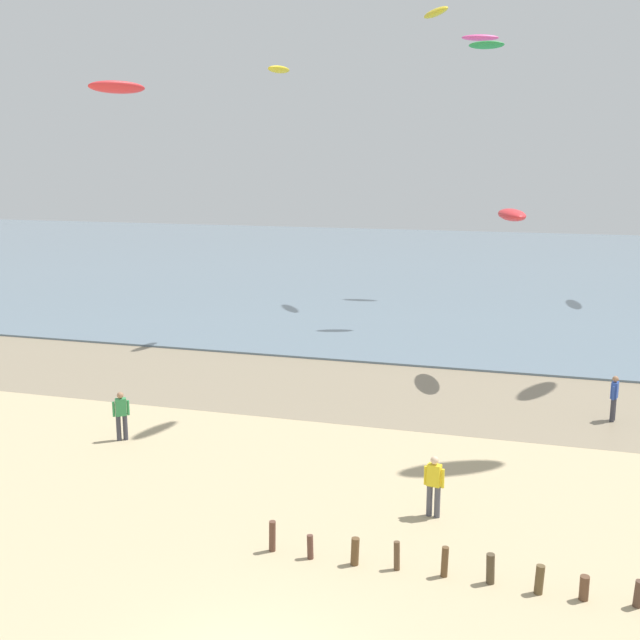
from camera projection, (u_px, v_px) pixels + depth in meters
wet_sand_strip at (413, 395)px, 31.34m from camera, size 120.00×8.61×0.01m
sea at (487, 267)px, 68.26m from camera, size 160.00×70.00×0.10m
groyne_near at (538, 577)px, 16.98m from camera, size 12.69×0.34×0.80m
person_nearest_camera at (614, 397)px, 28.01m from camera, size 0.30×0.55×1.71m
person_mid_beach at (121, 414)px, 26.08m from camera, size 0.48×0.39×1.71m
person_by_waterline at (434, 484)px, 20.46m from camera, size 0.56×0.28×1.71m
kite_aloft_2 at (512, 215)px, 32.53m from camera, size 1.75×3.28×0.52m
kite_aloft_3 at (436, 13)px, 48.18m from camera, size 2.51×3.01×0.82m
kite_aloft_6 at (279, 69)px, 38.48m from camera, size 1.04×1.91×0.46m
kite_aloft_7 at (487, 45)px, 51.19m from camera, size 2.39×0.98×0.68m
kite_aloft_10 at (480, 38)px, 41.92m from camera, size 2.16×1.27×0.33m
kite_aloft_11 at (117, 87)px, 29.59m from camera, size 2.02×2.37×0.64m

